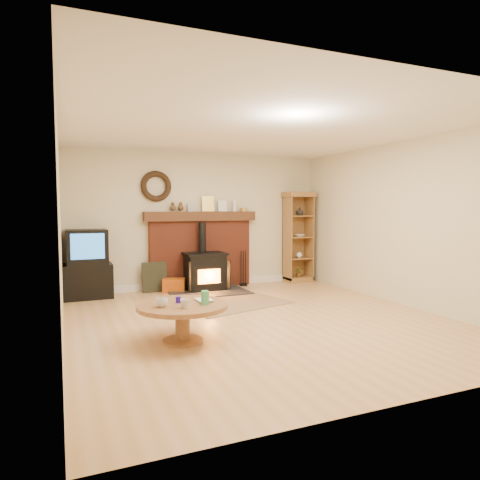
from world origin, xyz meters
name	(u,v)px	position (x,y,z in m)	size (l,w,h in m)	color
ground	(259,320)	(0.00, 0.00, 0.00)	(5.50, 5.50, 0.00)	tan
room_shell	(255,195)	(-0.02, 0.09, 1.72)	(5.02, 5.52, 2.61)	beige
chimney_breast	(201,246)	(0.00, 2.67, 0.80)	(2.20, 0.22, 1.78)	maroon
wood_stove	(205,273)	(-0.04, 2.27, 0.35)	(1.40, 1.00, 1.28)	black
area_rug	(232,303)	(0.04, 1.09, 0.01)	(1.70, 1.17, 0.01)	brown
tv_unit	(87,265)	(-2.10, 2.47, 0.56)	(0.81, 0.58, 1.18)	black
curio_cabinet	(298,237)	(2.09, 2.55, 0.94)	(0.60, 0.43, 1.88)	brown
firelog_box	(174,285)	(-0.60, 2.40, 0.13)	(0.40, 0.25, 0.25)	#BF790E
leaning_painting	(155,277)	(-0.93, 2.55, 0.28)	(0.46, 0.03, 0.55)	black
fire_tools	(243,279)	(0.83, 2.50, 0.13)	(0.16, 0.16, 0.70)	black
coffee_table	(182,311)	(-1.23, -0.54, 0.36)	(1.05, 1.05, 0.61)	brown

